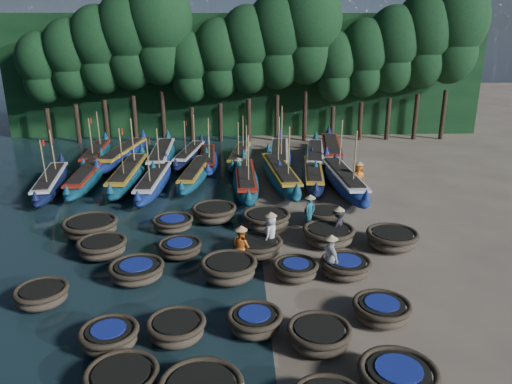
{
  "coord_description": "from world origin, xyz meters",
  "views": [
    {
      "loc": [
        -1.04,
        -20.36,
        9.29
      ],
      "look_at": [
        -0.03,
        3.05,
        1.3
      ],
      "focal_mm": 35.0,
      "sensor_mm": 36.0,
      "label": 1
    }
  ],
  "objects_px": {
    "coracle_5": "(109,337)",
    "long_boat_4": "(195,174)",
    "long_boat_1": "(87,177)",
    "long_boat_2": "(128,175)",
    "coracle_15": "(102,247)",
    "coracle_19": "(392,239)",
    "long_boat_9": "(96,155)",
    "long_boat_14": "(240,156)",
    "long_boat_12": "(190,155)",
    "long_boat_15": "(280,156)",
    "coracle_17": "(258,247)",
    "coracle_24": "(324,215)",
    "long_boat_13": "(208,159)",
    "fisherman_5": "(238,170)",
    "coracle_7": "(255,321)",
    "long_boat_0": "(51,183)",
    "long_boat_8": "(343,180)",
    "long_boat_17": "(331,150)",
    "long_boat_6": "(281,175)",
    "fisherman_1": "(310,211)",
    "coracle_12": "(229,269)",
    "coracle_21": "(173,223)",
    "long_boat_3": "(154,182)",
    "coracle_18": "(328,235)",
    "coracle_23": "(266,220)",
    "coracle_20": "(90,227)",
    "coracle_9": "(382,310)",
    "fisherman_2": "(241,246)",
    "coracle_22": "(214,213)",
    "coracle_14": "(346,267)",
    "fisherman_0": "(271,232)",
    "coracle_8": "(319,336)",
    "long_boat_7": "(313,175)",
    "coracle_11": "(137,271)",
    "fisherman_3": "(338,224)",
    "fisherman_4": "(330,256)",
    "coracle_4": "(398,379)",
    "coracle_13": "(296,270)",
    "coracle_10": "(42,295)",
    "long_boat_11": "(162,156)",
    "long_boat_5": "(246,180)"
  },
  "relations": [
    {
      "from": "coracle_5",
      "to": "long_boat_4",
      "type": "xyz_separation_m",
      "value": [
        1.39,
        16.46,
        0.11
      ]
    },
    {
      "from": "long_boat_1",
      "to": "long_boat_2",
      "type": "height_order",
      "value": "long_boat_2"
    },
    {
      "from": "coracle_15",
      "to": "coracle_19",
      "type": "relative_size",
      "value": 0.91
    },
    {
      "from": "long_boat_9",
      "to": "long_boat_14",
      "type": "bearing_deg",
      "value": -7.34
    },
    {
      "from": "long_boat_12",
      "to": "long_boat_15",
      "type": "xyz_separation_m",
      "value": [
        6.22,
        -0.88,
        0.11
      ]
    },
    {
      "from": "long_boat_2",
      "to": "long_boat_12",
      "type": "distance_m",
      "value": 5.93
    },
    {
      "from": "coracle_17",
      "to": "coracle_24",
      "type": "relative_size",
      "value": 1.08
    },
    {
      "from": "coracle_24",
      "to": "long_boat_14",
      "type": "relative_size",
      "value": 0.33
    },
    {
      "from": "long_boat_13",
      "to": "fisherman_5",
      "type": "bearing_deg",
      "value": -64.95
    },
    {
      "from": "coracle_7",
      "to": "long_boat_0",
      "type": "xyz_separation_m",
      "value": [
        -11.18,
        14.37,
        0.12
      ]
    },
    {
      "from": "long_boat_13",
      "to": "long_boat_8",
      "type": "bearing_deg",
      "value": -36.62
    },
    {
      "from": "long_boat_8",
      "to": "long_boat_17",
      "type": "height_order",
      "value": "long_boat_8"
    },
    {
      "from": "long_boat_6",
      "to": "long_boat_9",
      "type": "xyz_separation_m",
      "value": [
        -12.42,
        5.68,
        -0.09
      ]
    },
    {
      "from": "fisherman_1",
      "to": "fisherman_5",
      "type": "distance_m",
      "value": 8.02
    },
    {
      "from": "coracle_12",
      "to": "coracle_21",
      "type": "bearing_deg",
      "value": 118.49
    },
    {
      "from": "long_boat_3",
      "to": "long_boat_8",
      "type": "relative_size",
      "value": 0.89
    },
    {
      "from": "coracle_18",
      "to": "coracle_23",
      "type": "xyz_separation_m",
      "value": [
        -2.61,
        1.91,
        0.0
      ]
    },
    {
      "from": "coracle_20",
      "to": "fisherman_1",
      "type": "height_order",
      "value": "fisherman_1"
    },
    {
      "from": "coracle_9",
      "to": "fisherman_2",
      "type": "height_order",
      "value": "fisherman_2"
    },
    {
      "from": "coracle_9",
      "to": "coracle_22",
      "type": "bearing_deg",
      "value": 122.98
    },
    {
      "from": "coracle_14",
      "to": "long_boat_6",
      "type": "xyz_separation_m",
      "value": [
        -1.47,
        11.54,
        0.21
      ]
    },
    {
      "from": "coracle_18",
      "to": "fisherman_0",
      "type": "height_order",
      "value": "fisherman_0"
    },
    {
      "from": "coracle_8",
      "to": "long_boat_7",
      "type": "distance_m",
      "value": 16.27
    },
    {
      "from": "coracle_24",
      "to": "long_boat_14",
      "type": "distance_m",
      "value": 11.89
    },
    {
      "from": "long_boat_8",
      "to": "coracle_11",
      "type": "bearing_deg",
      "value": -137.08
    },
    {
      "from": "coracle_11",
      "to": "fisherman_3",
      "type": "relative_size",
      "value": 1.26
    },
    {
      "from": "coracle_22",
      "to": "fisherman_0",
      "type": "relative_size",
      "value": 1.35
    },
    {
      "from": "coracle_18",
      "to": "fisherman_4",
      "type": "height_order",
      "value": "fisherman_4"
    },
    {
      "from": "coracle_9",
      "to": "long_boat_7",
      "type": "bearing_deg",
      "value": 89.91
    },
    {
      "from": "coracle_7",
      "to": "long_boat_12",
      "type": "bearing_deg",
      "value": 100.25
    },
    {
      "from": "coracle_21",
      "to": "coracle_5",
      "type": "bearing_deg",
      "value": -95.45
    },
    {
      "from": "coracle_17",
      "to": "coracle_4",
      "type": "bearing_deg",
      "value": -68.36
    },
    {
      "from": "fisherman_0",
      "to": "fisherman_4",
      "type": "distance_m",
      "value": 3.13
    },
    {
      "from": "coracle_20",
      "to": "long_boat_17",
      "type": "distance_m",
      "value": 19.04
    },
    {
      "from": "long_boat_1",
      "to": "coracle_13",
      "type": "bearing_deg",
      "value": -48.07
    },
    {
      "from": "long_boat_2",
      "to": "fisherman_1",
      "type": "bearing_deg",
      "value": -35.07
    },
    {
      "from": "coracle_19",
      "to": "coracle_10",
      "type": "bearing_deg",
      "value": -163.45
    },
    {
      "from": "coracle_19",
      "to": "fisherman_2",
      "type": "height_order",
      "value": "fisherman_2"
    },
    {
      "from": "coracle_17",
      "to": "fisherman_3",
      "type": "height_order",
      "value": "fisherman_3"
    },
    {
      "from": "long_boat_13",
      "to": "coracle_13",
      "type": "bearing_deg",
      "value": -78.45
    },
    {
      "from": "coracle_12",
      "to": "coracle_13",
      "type": "bearing_deg",
      "value": -0.3
    },
    {
      "from": "coracle_23",
      "to": "long_boat_11",
      "type": "height_order",
      "value": "long_boat_11"
    },
    {
      "from": "long_boat_4",
      "to": "fisherman_2",
      "type": "relative_size",
      "value": 4.2
    },
    {
      "from": "coracle_22",
      "to": "long_boat_13",
      "type": "xyz_separation_m",
      "value": [
        -0.77,
        9.99,
        0.04
      ]
    },
    {
      "from": "coracle_14",
      "to": "long_boat_9",
      "type": "distance_m",
      "value": 22.13
    },
    {
      "from": "long_boat_0",
      "to": "long_boat_4",
      "type": "relative_size",
      "value": 1.03
    },
    {
      "from": "long_boat_3",
      "to": "long_boat_5",
      "type": "distance_m",
      "value": 5.31
    },
    {
      "from": "long_boat_1",
      "to": "coracle_23",
      "type": "bearing_deg",
      "value": -35.15
    },
    {
      "from": "coracle_23",
      "to": "long_boat_12",
      "type": "bearing_deg",
      "value": 110.72
    },
    {
      "from": "long_boat_5",
      "to": "long_boat_8",
      "type": "relative_size",
      "value": 0.92
    }
  ]
}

